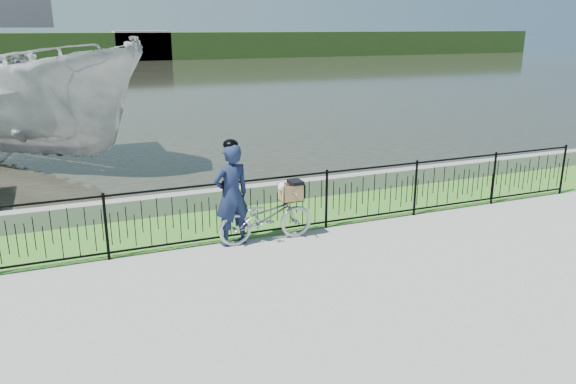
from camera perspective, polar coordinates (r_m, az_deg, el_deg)
name	(u,v)px	position (r m, az deg, el deg)	size (l,w,h in m)	color
ground	(314,268)	(9.07, 2.63, -7.71)	(120.00, 120.00, 0.00)	gray
grass_strip	(259,218)	(11.31, -2.92, -2.68)	(60.00, 2.00, 0.01)	#3A7424
water	(110,83)	(40.81, -17.62, 10.55)	(120.00, 120.00, 0.00)	#292A1F
quay_wall	(244,196)	(12.15, -4.52, -0.37)	(60.00, 0.30, 0.40)	gray
fence	(277,205)	(10.24, -1.10, -1.37)	(14.00, 0.06, 1.15)	black
far_treeline	(85,47)	(67.61, -19.95, 13.70)	(120.00, 6.00, 3.00)	#274219
far_building_right	(142,46)	(66.70, -14.60, 14.21)	(6.00, 3.00, 3.20)	#A89987
bicycle_rig	(267,216)	(10.00, -2.20, -2.45)	(1.75, 0.61, 1.09)	#ADB2BA
cyclist	(231,194)	(9.76, -5.76, -0.19)	(0.73, 0.55, 1.88)	#161F3D
boat_near	(19,95)	(17.48, -25.67, 8.87)	(8.34, 9.10, 5.28)	#AAAAAA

